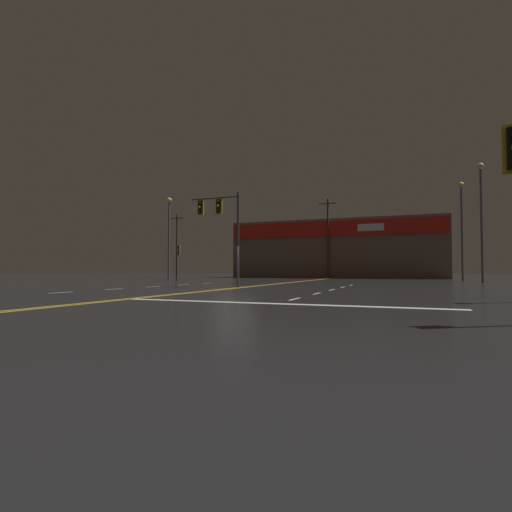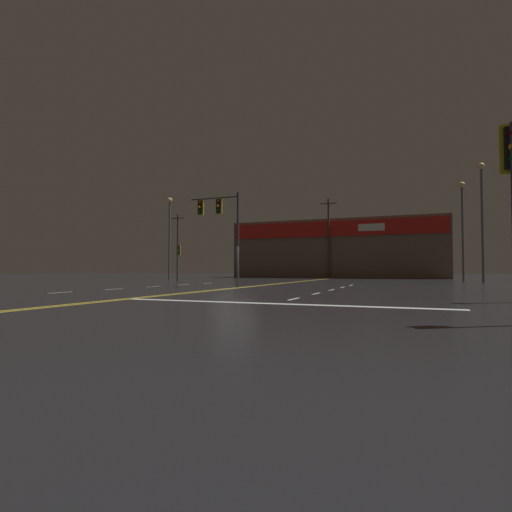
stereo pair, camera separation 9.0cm
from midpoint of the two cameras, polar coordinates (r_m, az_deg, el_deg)
The scene contains 9 objects.
ground_plane at distance 23.47m, azimuth -3.17°, elevation -4.61°, with size 200.00×200.00×0.00m, color black.
road_markings at distance 21.14m, azimuth -2.43°, elevation -4.89°, with size 16.91×60.00×0.01m.
traffic_signal_median at distance 25.06m, azimuth -5.42°, elevation 5.67°, with size 3.32×0.36×5.83m.
traffic_signal_corner_northwest at distance 39.92m, azimuth -11.19°, elevation 0.21°, with size 0.42×0.36×3.53m.
streetlight_median_approach at distance 43.78m, azimuth -12.38°, elevation 4.09°, with size 0.56×0.56×8.84m.
streetlight_far_left at distance 43.01m, azimuth 27.27°, elevation 4.88°, with size 0.56×0.56×9.51m.
streetlight_far_median at distance 38.87m, azimuth 29.44°, elevation 6.15°, with size 0.56×0.56×10.14m.
building_backdrop at distance 57.55m, azimuth 11.64°, elevation 0.85°, with size 28.12×10.23×7.79m.
utility_pole_row at distance 52.49m, azimuth 10.29°, elevation 2.44°, with size 47.63×0.26×10.31m.
Camera 1 is at (9.71, -21.33, 1.06)m, focal length 28.00 mm.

